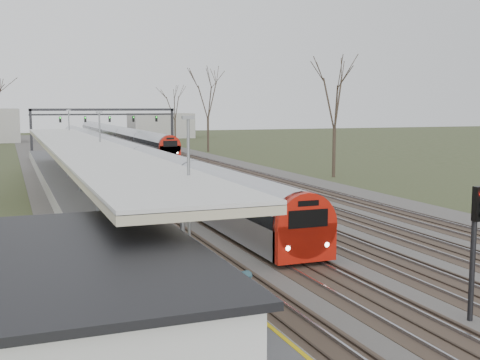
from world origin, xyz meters
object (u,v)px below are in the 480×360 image
Objects in this scene: train_near at (114,152)px; train_far at (116,135)px; signal_post at (476,233)px; passenger at (247,304)px.

train_near is 40.89m from train_far.
signal_post is (-5.25, -92.18, 1.25)m from train_far.
train_far is at bearing 86.74° from signal_post.
passenger is 7.58m from signal_post.
passenger is at bearing -96.18° from train_near.
train_far is 46.15× the size of passenger.
train_near is 53.13m from passenger.
passenger is at bearing -172.94° from signal_post.
passenger is (-5.71, -52.82, 0.34)m from train_near.
train_far is at bearing -8.43° from passenger.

